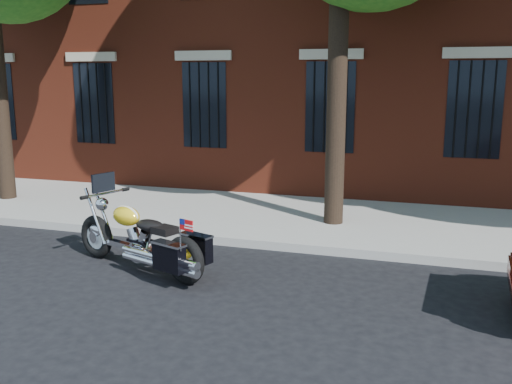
% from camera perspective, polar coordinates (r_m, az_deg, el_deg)
% --- Properties ---
extents(ground, '(120.00, 120.00, 0.00)m').
position_cam_1_polar(ground, '(8.43, 0.90, -8.56)').
color(ground, black).
rests_on(ground, ground).
extents(curb, '(40.00, 0.16, 0.15)m').
position_cam_1_polar(curb, '(9.67, 3.23, -5.43)').
color(curb, gray).
rests_on(curb, ground).
extents(sidewalk, '(40.00, 3.60, 0.15)m').
position_cam_1_polar(sidewalk, '(11.43, 5.55, -2.77)').
color(sidewalk, gray).
rests_on(sidewalk, ground).
extents(motorcycle, '(2.57, 1.43, 1.41)m').
position_cam_1_polar(motorcycle, '(8.67, -11.19, -4.88)').
color(motorcycle, black).
rests_on(motorcycle, ground).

